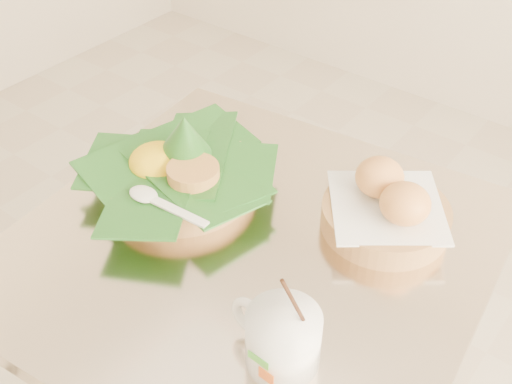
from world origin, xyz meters
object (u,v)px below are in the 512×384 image
Objects in this scene: coffee_mug at (281,337)px; cafe_table at (251,334)px; bread_basket at (387,209)px; rice_basket at (178,167)px.

cafe_table is at bearing 138.52° from coffee_mug.
coffee_mug is (0.16, -0.15, 0.27)m from cafe_table.
cafe_table is at bearing -131.83° from bread_basket.
bread_basket is at bearing 93.36° from coffee_mug.
rice_basket reaches higher than bread_basket.
bread_basket is (0.33, 0.13, -0.01)m from rice_basket.
bread_basket is at bearing 48.17° from cafe_table.
rice_basket reaches higher than cafe_table.
cafe_table is 0.34m from coffee_mug.
rice_basket is (-0.18, 0.04, 0.26)m from cafe_table.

